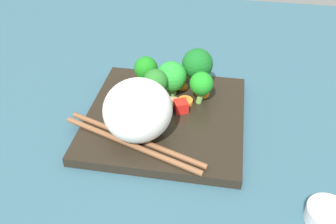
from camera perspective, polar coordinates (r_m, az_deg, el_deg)
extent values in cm
cube|color=#305666|center=(62.35, -0.39, -2.13)|extent=(110.00, 110.00, 2.00)
cube|color=black|center=(61.21, -0.40, -0.85)|extent=(25.25, 25.25, 1.58)
ellipsoid|color=white|center=(54.09, -4.58, 0.27)|extent=(14.07, 14.07, 9.24)
cylinder|color=#7EC057|center=(64.72, 0.85, 3.58)|extent=(2.30, 2.01, 2.31)
sphere|color=green|center=(63.07, 0.96, 5.38)|extent=(5.09, 5.09, 5.09)
cylinder|color=#5F994A|center=(66.62, 4.20, 5.04)|extent=(1.92, 1.71, 3.03)
sphere|color=#156320|center=(64.92, 4.48, 7.25)|extent=(5.32, 5.32, 5.32)
cylinder|color=#7BB356|center=(66.98, -3.23, 4.74)|extent=(1.56, 1.48, 1.91)
sphere|color=#1A7B1A|center=(65.94, -3.35, 6.62)|extent=(4.15, 4.15, 4.15)
cylinder|color=#7FB359|center=(62.06, -1.80, 2.39)|extent=(2.94, 2.93, 3.13)
sphere|color=#246E25|center=(60.74, -1.89, 4.68)|extent=(4.01, 4.01, 4.01)
cylinder|color=#6EA64E|center=(62.67, 4.90, 2.37)|extent=(1.47, 1.70, 2.61)
sphere|color=#1D8F21|center=(61.52, 5.09, 4.30)|extent=(3.91, 3.91, 3.91)
cylinder|color=orange|center=(62.88, 2.61, 1.62)|extent=(2.76, 2.76, 0.69)
cylinder|color=orange|center=(66.77, 2.12, 3.95)|extent=(3.10, 3.10, 0.46)
cylinder|color=orange|center=(64.94, -3.86, 2.89)|extent=(3.60, 3.60, 0.67)
cylinder|color=orange|center=(65.00, 5.21, 2.83)|extent=(3.39, 3.39, 0.64)
cube|color=red|center=(66.26, -0.15, 4.33)|extent=(4.58, 4.60, 1.70)
cube|color=red|center=(60.77, 1.97, 0.87)|extent=(2.69, 2.70, 1.88)
ellipsoid|color=tan|center=(62.13, 0.67, 1.60)|extent=(2.89, 3.05, 1.47)
ellipsoid|color=tan|center=(67.87, 1.89, 5.62)|extent=(2.97, 3.60, 2.52)
ellipsoid|color=#B08344|center=(60.42, -0.85, 1.07)|extent=(4.60, 4.74, 2.62)
ellipsoid|color=tan|center=(68.14, -0.25, 5.51)|extent=(3.42, 3.59, 1.95)
cylinder|color=brown|center=(54.90, -5.72, -4.90)|extent=(8.40, 22.19, 0.83)
cylinder|color=brown|center=(55.71, -4.94, -4.07)|extent=(8.40, 22.19, 0.83)
cylinder|color=silver|center=(51.45, 22.96, -14.16)|extent=(5.27, 5.27, 2.06)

